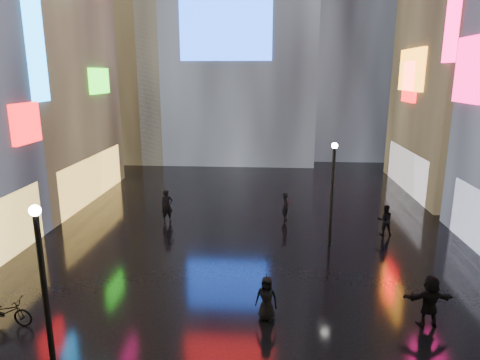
# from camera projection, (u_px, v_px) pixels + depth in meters

# --- Properties ---
(ground) EXTENTS (140.00, 140.00, 0.00)m
(ground) POSITION_uv_depth(u_px,v_px,m) (251.00, 234.00, 23.00)
(ground) COLOR black
(ground) RESTS_ON ground
(building_left_far) EXTENTS (10.28, 12.00, 22.00)m
(building_left_far) POSITION_uv_depth(u_px,v_px,m) (6.00, 32.00, 27.25)
(building_left_far) COLOR black
(building_left_far) RESTS_ON ground
(tower_flank_left) EXTENTS (10.00, 10.00, 26.00)m
(tower_flank_left) POSITION_uv_depth(u_px,v_px,m) (120.00, 26.00, 42.11)
(tower_flank_left) COLOR black
(tower_flank_left) RESTS_ON ground
(lamp_near) EXTENTS (0.30, 0.30, 5.20)m
(lamp_near) POSITION_uv_depth(u_px,v_px,m) (44.00, 287.00, 11.25)
(lamp_near) COLOR black
(lamp_near) RESTS_ON ground
(lamp_far) EXTENTS (0.30, 0.30, 5.20)m
(lamp_far) POSITION_uv_depth(u_px,v_px,m) (332.00, 188.00, 20.96)
(lamp_far) COLOR black
(lamp_far) RESTS_ON ground
(pedestrian_4) EXTENTS (0.87, 0.66, 1.59)m
(pedestrian_4) POSITION_uv_depth(u_px,v_px,m) (267.00, 298.00, 14.88)
(pedestrian_4) COLOR black
(pedestrian_4) RESTS_ON ground
(pedestrian_5) EXTENTS (1.74, 0.67, 1.84)m
(pedestrian_5) POSITION_uv_depth(u_px,v_px,m) (430.00, 301.00, 14.46)
(pedestrian_5) COLOR black
(pedestrian_5) RESTS_ON ground
(pedestrian_6) EXTENTS (0.83, 0.75, 1.91)m
(pedestrian_6) POSITION_uv_depth(u_px,v_px,m) (167.00, 206.00, 24.73)
(pedestrian_6) COLOR black
(pedestrian_6) RESTS_ON ground
(pedestrian_7) EXTENTS (0.82, 0.65, 1.65)m
(pedestrian_7) POSITION_uv_depth(u_px,v_px,m) (385.00, 220.00, 22.77)
(pedestrian_7) COLOR black
(pedestrian_7) RESTS_ON ground
(umbrella_2) EXTENTS (1.28, 1.29, 0.86)m
(umbrella_2) POSITION_uv_depth(u_px,v_px,m) (267.00, 266.00, 14.59)
(umbrella_2) COLOR black
(umbrella_2) RESTS_ON pedestrian_4
(bicycle) EXTENTS (1.92, 0.70, 1.00)m
(bicycle) POSITION_uv_depth(u_px,v_px,m) (5.00, 312.00, 14.58)
(bicycle) COLOR black
(bicycle) RESTS_ON ground
(pedestrian_8) EXTENTS (0.41, 0.61, 1.66)m
(pedestrian_8) POSITION_uv_depth(u_px,v_px,m) (286.00, 207.00, 25.01)
(pedestrian_8) COLOR black
(pedestrian_8) RESTS_ON ground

